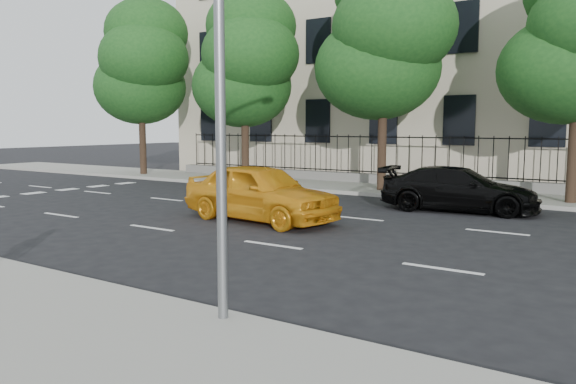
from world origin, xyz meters
name	(u,v)px	position (x,y,z in m)	size (l,w,h in m)	color
ground	(200,268)	(0.00, 0.00, 0.00)	(120.00, 120.00, 0.00)	black
near_sidewalk	(1,324)	(0.00, -4.00, 0.07)	(60.00, 4.00, 0.15)	gray
far_sidewalk	(435,193)	(0.00, 14.00, 0.07)	(60.00, 4.00, 0.15)	gray
lane_markings	(321,230)	(0.00, 4.75, 0.01)	(49.60, 4.62, 0.01)	silver
crosswalk	(15,195)	(-14.00, 4.60, 0.01)	(0.50, 12.10, 0.01)	silver
masonry_building	(497,4)	(0.00, 22.95, 9.02)	(34.60, 12.11, 18.50)	#C0B599
iron_fence	(449,175)	(0.00, 15.70, 0.65)	(30.00, 0.50, 2.20)	slate
tree_a	(143,63)	(-15.96, 13.36, 6.13)	(5.71, 5.31, 9.39)	#382619
tree_b	(247,60)	(-8.96, 13.36, 5.84)	(5.53, 5.12, 8.97)	#382619
tree_c	(387,34)	(-1.96, 13.36, 6.41)	(5.89, 5.50, 9.80)	#382619
yellow_taxi	(260,192)	(-2.22, 5.06, 0.85)	(2.00, 4.96, 1.69)	orange
black_sedan	(459,189)	(2.08, 10.09, 0.72)	(2.02, 4.97, 1.44)	black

